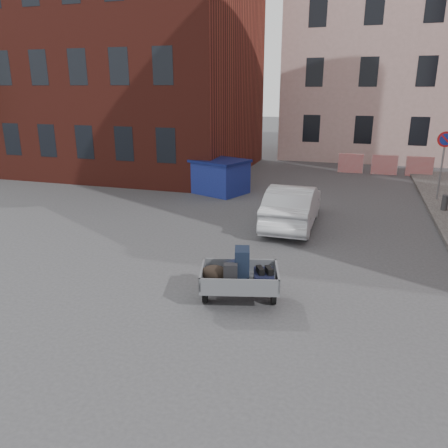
% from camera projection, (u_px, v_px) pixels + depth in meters
% --- Properties ---
extents(ground, '(120.00, 120.00, 0.00)m').
position_uv_depth(ground, '(221.00, 278.00, 10.43)').
color(ground, '#38383A').
rests_on(ground, ground).
extents(building_brick, '(12.00, 10.00, 14.00)m').
position_uv_depth(building_brick, '(132.00, 34.00, 22.73)').
color(building_brick, '#591E16').
rests_on(building_brick, ground).
extents(building_pink, '(16.00, 8.00, 14.00)m').
position_uv_depth(building_pink, '(423.00, 42.00, 26.70)').
color(building_pink, '#BC9890').
rests_on(building_pink, ground).
extents(far_building, '(6.00, 6.00, 8.00)m').
position_uv_depth(far_building, '(66.00, 92.00, 34.93)').
color(far_building, maroon).
rests_on(far_building, ground).
extents(no_parking_sign, '(0.60, 0.09, 2.65)m').
position_uv_depth(no_parking_sign, '(444.00, 151.00, 16.78)').
color(no_parking_sign, gray).
rests_on(no_parking_sign, sidewalk).
extents(barriers, '(4.70, 0.18, 1.00)m').
position_uv_depth(barriers, '(384.00, 165.00, 22.77)').
color(barriers, red).
rests_on(barriers, ground).
extents(trailer, '(1.83, 1.95, 1.20)m').
position_uv_depth(trailer, '(239.00, 276.00, 9.07)').
color(trailer, black).
rests_on(trailer, ground).
extents(dumpster, '(3.86, 2.95, 1.45)m').
position_uv_depth(dumpster, '(208.00, 174.00, 19.05)').
color(dumpster, navy).
rests_on(dumpster, ground).
extents(silver_car, '(1.46, 4.16, 1.37)m').
position_uv_depth(silver_car, '(293.00, 205.00, 14.22)').
color(silver_car, '#B9BBC1').
rests_on(silver_car, ground).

